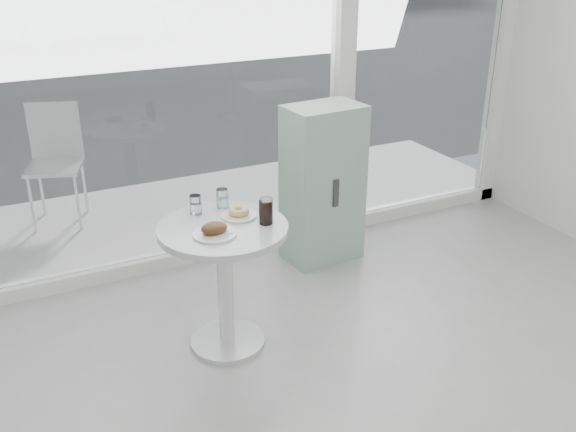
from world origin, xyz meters
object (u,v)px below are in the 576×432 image
mint_cabinet (323,184)px  patio_chair (55,156)px  main_table (224,261)px  cola_glass (266,211)px  plate_donut (239,213)px  water_tumbler_a (196,205)px  plate_fritter (215,230)px  car_silver (90,11)px  water_tumbler_b (222,199)px

mint_cabinet → patio_chair: (-1.64, 1.48, 0.01)m
main_table → cola_glass: 0.38m
main_table → mint_cabinet: bearing=35.2°
plate_donut → water_tumbler_a: water_tumbler_a is taller
water_tumbler_a → cola_glass: cola_glass is taller
water_tumbler_a → plate_fritter: bearing=-90.5°
mint_cabinet → plate_fritter: 1.41m
main_table → car_silver: 11.99m
main_table → water_tumbler_b: size_ratio=6.82×
cola_glass → plate_donut: bearing=123.2°
car_silver → cola_glass: bearing=172.5°
patio_chair → main_table: bearing=-56.4°
car_silver → water_tumbler_a: (-1.59, -11.67, 0.17)m
plate_fritter → water_tumbler_b: bearing=62.6°
water_tumbler_b → mint_cabinet: bearing=27.5°
mint_cabinet → car_silver: bearing=83.1°
plate_donut → water_tumbler_b: size_ratio=1.81×
cola_glass → mint_cabinet: bearing=44.8°
main_table → mint_cabinet: (1.04, 0.74, 0.03)m
main_table → water_tumbler_b: (0.09, 0.24, 0.27)m
patio_chair → mint_cabinet: bearing=-23.5°
water_tumbler_a → water_tumbler_b: bearing=4.0°
plate_donut → water_tumbler_a: size_ratio=1.88×
mint_cabinet → plate_donut: 1.15m
car_silver → main_table: bearing=171.3°
water_tumbler_b → cola_glass: (0.13, -0.32, 0.02)m
water_tumbler_a → car_silver: bearing=82.3°
water_tumbler_b → cola_glass: cola_glass is taller
main_table → water_tumbler_a: bearing=107.6°
mint_cabinet → cola_glass: 1.18m
water_tumbler_b → main_table: bearing=-111.3°
mint_cabinet → plate_fritter: (-1.12, -0.82, 0.22)m
main_table → plate_donut: 0.28m
patio_chair → water_tumbler_a: (0.52, -1.98, 0.23)m
main_table → cola_glass: size_ratio=5.20×
car_silver → water_tumbler_a: car_silver is taller
mint_cabinet → plate_fritter: size_ratio=4.88×
patio_chair → water_tumbler_b: 2.10m
main_table → plate_donut: (0.13, 0.08, 0.24)m
mint_cabinet → car_silver: (0.47, 11.16, 0.07)m
plate_fritter → water_tumbler_a: (0.00, 0.32, 0.02)m
water_tumbler_b → patio_chair: bearing=109.2°
main_table → water_tumbler_b: 0.37m
water_tumbler_a → water_tumbler_b: water_tumbler_b is taller
mint_cabinet → cola_glass: bearing=-139.7°
main_table → car_silver: car_silver is taller
main_table → mint_cabinet: mint_cabinet is taller
plate_donut → patio_chair: bearing=108.7°
main_table → car_silver: bearing=82.8°
main_table → patio_chair: bearing=105.0°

